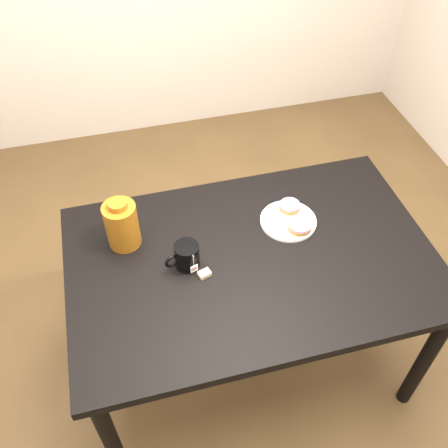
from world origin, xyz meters
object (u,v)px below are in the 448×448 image
object	(u,v)px
mug	(186,256)
bagel_package	(122,224)
table	(251,270)
plate	(288,221)
bagel_back	(290,206)
bagel_front	(300,226)
teabag_pouch	(205,274)

from	to	relation	value
mug	bagel_package	distance (m)	0.28
table	plate	xyz separation A→B (m)	(0.20, 0.14, 0.09)
table	mug	distance (m)	0.28
bagel_back	bagel_front	size ratio (longest dim) A/B	0.92
bagel_front	bagel_back	bearing A→B (deg)	89.75
plate	bagel_front	size ratio (longest dim) A/B	2.20
table	bagel_front	bearing A→B (deg)	20.48
table	plate	size ratio (longest dim) A/B	6.14
bagel_back	teabag_pouch	world-z (taller)	bagel_back
table	bagel_back	world-z (taller)	bagel_back
bagel_back	teabag_pouch	xyz separation A→B (m)	(-0.42, -0.24, -0.02)
bagel_package	plate	bearing A→B (deg)	-5.20
plate	teabag_pouch	distance (m)	0.43
table	bagel_front	distance (m)	0.26
bagel_front	teabag_pouch	distance (m)	0.44
plate	bagel_back	size ratio (longest dim) A/B	2.39
bagel_front	teabag_pouch	xyz separation A→B (m)	(-0.42, -0.12, -0.02)
plate	bagel_package	xyz separation A→B (m)	(-0.65, 0.06, 0.09)
bagel_front	mug	bearing A→B (deg)	-173.14
mug	teabag_pouch	xyz separation A→B (m)	(0.05, -0.07, -0.04)
mug	teabag_pouch	world-z (taller)	mug
table	bagel_front	size ratio (longest dim) A/B	13.50
mug	table	bearing A→B (deg)	-23.40
table	teabag_pouch	distance (m)	0.22
plate	bagel_package	bearing A→B (deg)	174.80
bagel_front	bagel_package	size ratio (longest dim) A/B	0.48
table	teabag_pouch	bearing A→B (deg)	-168.52
plate	bagel_front	distance (m)	0.06
mug	teabag_pouch	distance (m)	0.09
bagel_front	teabag_pouch	world-z (taller)	bagel_front
teabag_pouch	bagel_package	world-z (taller)	bagel_package
bagel_back	mug	distance (m)	0.50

